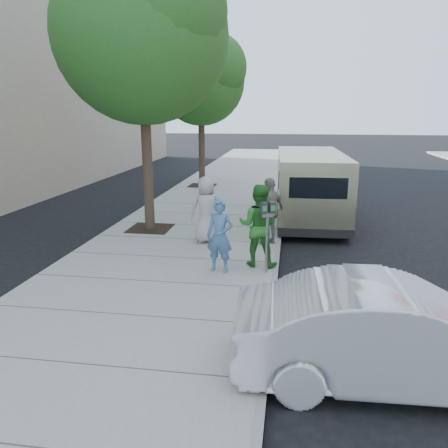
{
  "coord_description": "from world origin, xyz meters",
  "views": [
    {
      "loc": [
        1.68,
        -9.39,
        3.47
      ],
      "look_at": [
        0.3,
        -0.38,
        1.1
      ],
      "focal_mm": 35.0,
      "sensor_mm": 36.0,
      "label": 1
    }
  ],
  "objects": [
    {
      "name": "ground",
      "position": [
        0.0,
        0.0,
        0.0
      ],
      "size": [
        120.0,
        120.0,
        0.0
      ],
      "primitive_type": "plane",
      "color": "black",
      "rests_on": "ground"
    },
    {
      "name": "sidewalk",
      "position": [
        -1.0,
        0.0,
        0.07
      ],
      "size": [
        5.0,
        60.0,
        0.15
      ],
      "primitive_type": "cube",
      "color": "gray",
      "rests_on": "ground"
    },
    {
      "name": "curb_face",
      "position": [
        1.44,
        0.0,
        0.07
      ],
      "size": [
        0.12,
        60.0,
        0.16
      ],
      "primitive_type": "cube",
      "color": "gray",
      "rests_on": "ground"
    },
    {
      "name": "tree_near",
      "position": [
        -2.25,
        2.4,
        5.55
      ],
      "size": [
        4.62,
        4.6,
        7.53
      ],
      "color": "black",
      "rests_on": "sidewalk"
    },
    {
      "name": "tree_far",
      "position": [
        -2.25,
        10.0,
        4.88
      ],
      "size": [
        3.92,
        3.8,
        6.49
      ],
      "color": "black",
      "rests_on": "sidewalk"
    },
    {
      "name": "parking_meter",
      "position": [
        1.25,
        -0.67,
        1.25
      ],
      "size": [
        0.33,
        0.23,
        1.52
      ],
      "rotation": [
        0.0,
        0.0,
        0.43
      ],
      "color": "gray",
      "rests_on": "sidewalk"
    },
    {
      "name": "van",
      "position": [
        2.3,
        4.75,
        1.16
      ],
      "size": [
        2.19,
        5.96,
        2.18
      ],
      "rotation": [
        0.0,
        0.0,
        0.04
      ],
      "color": "#BAB385",
      "rests_on": "ground"
    },
    {
      "name": "sedan",
      "position": [
        3.11,
        -4.07,
        0.69
      ],
      "size": [
        4.24,
        1.65,
        1.38
      ],
      "primitive_type": "imported",
      "rotation": [
        0.0,
        0.0,
        1.62
      ],
      "color": "silver",
      "rests_on": "ground"
    },
    {
      "name": "person_officer",
      "position": [
        0.27,
        -0.73,
        0.93
      ],
      "size": [
        0.62,
        0.46,
        1.56
      ],
      "primitive_type": "imported",
      "rotation": [
        0.0,
        0.0,
        -0.15
      ],
      "color": "#486E99",
      "rests_on": "sidewalk"
    },
    {
      "name": "person_green_shirt",
      "position": [
        1.03,
        -0.22,
        1.05
      ],
      "size": [
        0.94,
        0.77,
        1.81
      ],
      "primitive_type": "imported",
      "rotation": [
        0.0,
        0.0,
        3.04
      ],
      "color": "#2C7827",
      "rests_on": "sidewalk"
    },
    {
      "name": "person_gray_shirt",
      "position": [
        -0.42,
        1.35,
        1.01
      ],
      "size": [
        0.98,
        0.82,
        1.72
      ],
      "primitive_type": "imported",
      "rotation": [
        0.0,
        0.0,
        3.51
      ],
      "color": "#AEAEB1",
      "rests_on": "sidewalk"
    },
    {
      "name": "person_striped_polo",
      "position": [
        1.2,
        1.4,
        1.01
      ],
      "size": [
        0.92,
        1.07,
        1.72
      ],
      "primitive_type": "imported",
      "rotation": [
        0.0,
        0.0,
        4.11
      ],
      "color": "gray",
      "rests_on": "sidewalk"
    }
  ]
}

